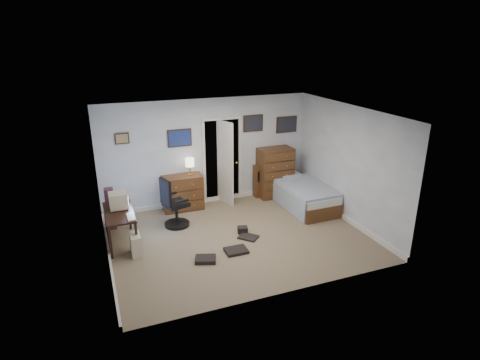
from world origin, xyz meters
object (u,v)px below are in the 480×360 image
object	(u,v)px
computer_desk	(115,219)
office_chair	(174,208)
low_dresser	(183,193)
tall_dresser	(275,172)
bed	(303,195)

from	to	relation	value
computer_desk	office_chair	distance (m)	1.24
computer_desk	low_dresser	distance (m)	1.97
low_dresser	tall_dresser	xyz separation A→B (m)	(2.35, -0.02, 0.21)
tall_dresser	bed	xyz separation A→B (m)	(0.33, -0.86, -0.34)
low_dresser	computer_desk	bearing A→B (deg)	-142.14
office_chair	computer_desk	bearing A→B (deg)	178.65
tall_dresser	office_chair	bearing A→B (deg)	-165.21
computer_desk	tall_dresser	world-z (taller)	tall_dresser
office_chair	bed	xyz separation A→B (m)	(3.07, -0.06, -0.14)
office_chair	tall_dresser	world-z (taller)	tall_dresser
office_chair	tall_dresser	size ratio (longest dim) A/B	0.88
bed	computer_desk	bearing A→B (deg)	-177.30
computer_desk	office_chair	world-z (taller)	office_chair
office_chair	bed	distance (m)	3.07
office_chair	low_dresser	bearing A→B (deg)	47.38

